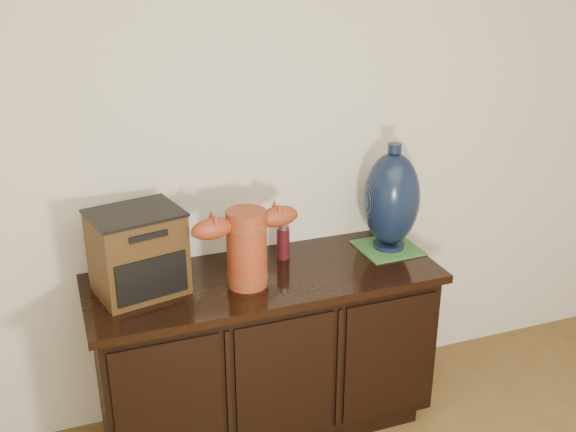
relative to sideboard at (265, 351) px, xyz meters
name	(u,v)px	position (x,y,z in m)	size (l,w,h in m)	color
sideboard	(265,351)	(0.00, 0.00, 0.00)	(1.46, 0.56, 0.75)	black
terracotta_vessel	(247,244)	(-0.09, -0.06, 0.55)	(0.45, 0.18, 0.32)	#8E3719
tv_radio	(138,252)	(-0.50, 0.04, 0.54)	(0.39, 0.34, 0.34)	#37230D
green_mat	(388,248)	(0.60, 0.06, 0.37)	(0.26, 0.26, 0.01)	#326A2F
lamp_base	(392,199)	(0.61, 0.06, 0.60)	(0.25, 0.25, 0.48)	black
spray_can	(283,241)	(0.13, 0.13, 0.45)	(0.06, 0.06, 0.16)	#5D0F17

